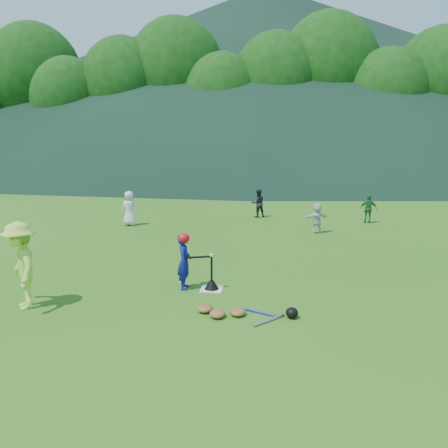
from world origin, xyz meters
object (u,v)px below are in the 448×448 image
object	(u,v)px
home_plate	(212,289)
adult_coach	(21,266)
fielder_a	(129,208)
batting_tee	(212,284)
equipment_pile	(238,312)
fielder_b	(258,203)
fielder_c	(368,209)
batter_child	(184,262)
fielder_d	(317,218)

from	to	relation	value
home_plate	adult_coach	bearing A→B (deg)	-158.23
fielder_a	batting_tee	world-z (taller)	fielder_a
equipment_pile	batting_tee	bearing A→B (deg)	116.28
home_plate	batting_tee	bearing A→B (deg)	0.00
fielder_b	equipment_pile	size ratio (longest dim) A/B	0.62
adult_coach	fielder_b	size ratio (longest dim) A/B	1.45
fielder_a	batting_tee	xyz separation A→B (m)	(3.81, -6.44, -0.49)
adult_coach	fielder_b	distance (m)	10.72
fielder_c	batting_tee	distance (m)	9.15
home_plate	batting_tee	xyz separation A→B (m)	(0.00, 0.00, 0.12)
batting_tee	adult_coach	bearing A→B (deg)	-158.23
batting_tee	equipment_pile	xyz separation A→B (m)	(0.64, -1.29, -0.06)
adult_coach	fielder_c	bearing A→B (deg)	100.78
fielder_b	equipment_pile	distance (m)	9.89
fielder_b	equipment_pile	bearing A→B (deg)	69.63
home_plate	batter_child	xyz separation A→B (m)	(-0.57, 0.02, 0.57)
home_plate	fielder_d	xyz separation A→B (m)	(2.74, 5.81, 0.49)
batter_child	adult_coach	distance (m)	3.07
fielder_a	batting_tee	size ratio (longest dim) A/B	1.83
fielder_c	equipment_pile	distance (m)	9.99
fielder_a	batting_tee	distance (m)	7.50
fielder_a	fielder_c	xyz separation A→B (m)	(8.62, 1.34, -0.09)
batter_child	equipment_pile	world-z (taller)	batter_child
adult_coach	batting_tee	xyz separation A→B (m)	(3.32, 1.33, -0.68)
fielder_c	batting_tee	world-z (taller)	fielder_c
fielder_c	adult_coach	bearing A→B (deg)	51.76
home_plate	batting_tee	distance (m)	0.12
fielder_b	equipment_pile	world-z (taller)	fielder_b
fielder_d	equipment_pile	distance (m)	7.42
fielder_b	batting_tee	size ratio (longest dim) A/B	1.64
adult_coach	fielder_d	xyz separation A→B (m)	(6.06, 7.14, -0.31)
fielder_d	fielder_c	bearing A→B (deg)	-163.13
batter_child	batting_tee	xyz separation A→B (m)	(0.57, -0.02, -0.45)
adult_coach	fielder_a	xyz separation A→B (m)	(-0.49, 7.77, -0.19)
fielder_b	fielder_d	distance (m)	3.43
fielder_a	fielder_b	world-z (taller)	fielder_a
batter_child	fielder_c	world-z (taller)	batter_child
home_plate	fielder_a	bearing A→B (deg)	120.61
home_plate	fielder_b	distance (m)	8.64
fielder_d	equipment_pile	world-z (taller)	fielder_d
batter_child	fielder_b	bearing A→B (deg)	-12.07
batter_child	batting_tee	size ratio (longest dim) A/B	1.70
fielder_b	fielder_d	size ratio (longest dim) A/B	1.11
batter_child	adult_coach	size ratio (longest dim) A/B	0.71
batter_child	batting_tee	world-z (taller)	batter_child
fielder_c	fielder_d	size ratio (longest dim) A/B	1.06
fielder_a	fielder_b	size ratio (longest dim) A/B	1.12
fielder_b	batting_tee	xyz separation A→B (m)	(-0.73, -8.59, -0.43)
adult_coach	fielder_a	size ratio (longest dim) A/B	1.30
batting_tee	equipment_pile	distance (m)	1.44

